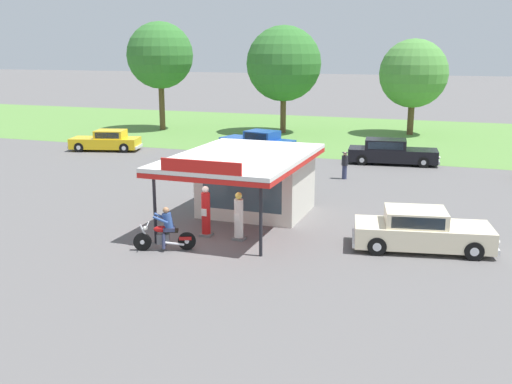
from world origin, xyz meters
TOP-DOWN VIEW (x-y plane):
  - ground_plane at (0.00, 0.00)m, footprint 300.00×300.00m
  - grass_verge_strip at (0.00, 30.00)m, footprint 120.00×24.00m
  - service_station_kiosk at (0.67, 3.84)m, footprint 4.98×7.70m
  - gas_pump_nearside at (-0.00, 0.47)m, footprint 0.44×0.44m
  - gas_pump_offside at (1.34, 0.47)m, footprint 0.44×0.44m
  - motorcycle_with_rider at (-0.66, -1.51)m, footprint 2.07×1.02m
  - featured_classic_sedan at (7.83, 1.64)m, footprint 5.16×2.75m
  - parked_car_back_row_far_left at (4.74, 17.66)m, footprint 5.75×2.57m
  - parked_car_second_row_spare at (-4.54, 19.04)m, footprint 5.66×3.09m
  - parked_car_back_row_right at (-14.75, 15.89)m, footprint 5.17×3.05m
  - bystander_standing_back_lot at (2.91, 12.31)m, footprint 0.34×0.34m
  - tree_oak_far_right at (-16.36, 26.88)m, footprint 5.70×5.70m
  - tree_oak_left at (-5.72, 28.79)m, footprint 6.23×6.23m
  - tree_oak_right at (4.45, 31.31)m, footprint 5.57×5.57m

SIDE VIEW (x-z plane):
  - ground_plane at x=0.00m, z-range 0.00..0.00m
  - grass_verge_strip at x=0.00m, z-range 0.00..0.01m
  - motorcycle_with_rider at x=-0.66m, z-range -0.14..1.44m
  - parked_car_back_row_right at x=-14.75m, z-range -0.06..1.38m
  - parked_car_second_row_spare at x=-4.54m, z-range -0.07..1.41m
  - featured_classic_sedan at x=7.83m, z-range -0.06..1.41m
  - parked_car_back_row_far_left at x=4.74m, z-range -0.06..1.48m
  - bystander_standing_back_lot at x=2.91m, z-range 0.04..1.54m
  - gas_pump_offside at x=1.34m, z-range -0.08..1.75m
  - gas_pump_nearside at x=0.00m, z-range -0.08..1.87m
  - service_station_kiosk at x=0.67m, z-range 0.02..3.31m
  - tree_oak_right at x=4.45m, z-range 0.97..8.78m
  - tree_oak_left at x=-5.72m, z-range 1.20..10.09m
  - tree_oak_far_right at x=-16.36m, z-range 1.69..10.98m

